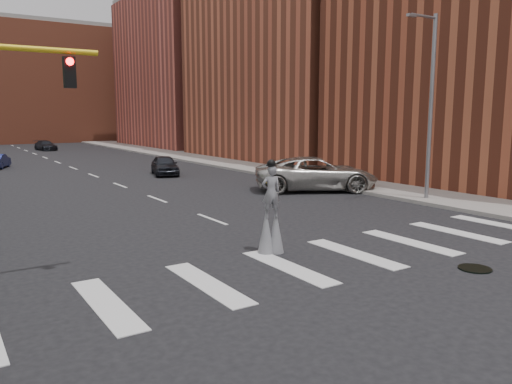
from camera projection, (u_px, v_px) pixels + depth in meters
name	position (u px, v px, depth m)	size (l,w,h in m)	color
ground_plane	(346.00, 269.00, 13.99)	(160.00, 160.00, 0.00)	black
sidewalk_right	(249.00, 166.00, 41.43)	(5.00, 90.00, 0.18)	gray
manhole	(475.00, 269.00, 13.94)	(0.90, 0.90, 0.04)	black
building_mid	(304.00, 35.00, 48.86)	(16.00, 22.00, 24.00)	#A34D33
building_far	(196.00, 73.00, 69.07)	(16.00, 22.00, 20.00)	#B55043
building_backdrop	(41.00, 85.00, 80.52)	(26.00, 14.00, 18.00)	#A34D33
streetlight	(430.00, 102.00, 24.08)	(2.05, 0.20, 9.00)	slate
stilt_performer	(271.00, 217.00, 15.43)	(0.83, 0.60, 2.94)	black
suv_crossing	(316.00, 174.00, 28.37)	(3.18, 6.90, 1.92)	#AEABA4
car_near	(165.00, 165.00, 35.81)	(1.66, 4.13, 1.41)	black
car_far	(46.00, 146.00, 60.67)	(1.66, 4.08, 1.18)	black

